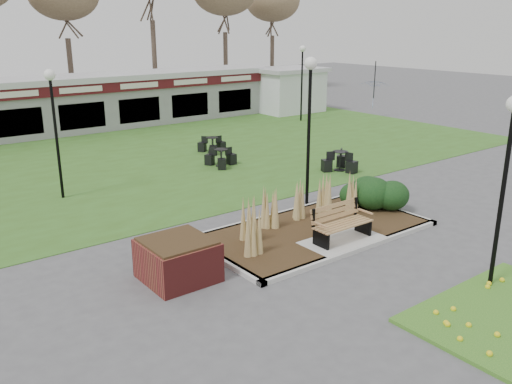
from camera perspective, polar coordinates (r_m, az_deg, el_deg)
ground at (r=14.31m, az=9.49°, el=-5.64°), size 100.00×100.00×0.00m
lawn at (r=23.70m, az=-12.08°, el=3.47°), size 34.00×16.00×0.02m
planting_bed at (r=15.91m, az=9.18°, el=-1.82°), size 6.75×3.40×1.27m
park_bench at (r=14.25m, az=8.88°, el=-3.16°), size 1.70×0.66×0.93m
brick_planter at (r=12.32m, az=-8.24°, el=-7.04°), size 1.50×1.50×0.95m
food_pavilion at (r=30.72m, az=-18.83°, el=8.82°), size 24.60×3.40×2.90m
service_hut at (r=35.79m, az=3.44°, el=10.73°), size 4.40×3.40×2.83m
lamp_post_near_left at (r=12.13m, az=25.04°, el=3.89°), size 0.35×0.35×4.18m
lamp_post_mid_left at (r=18.38m, az=-20.59°, el=8.48°), size 0.35×0.35×4.18m
lamp_post_mid_right at (r=16.70m, az=5.68°, el=9.72°), size 0.38×0.38×4.58m
lamp_post_far_right at (r=32.20m, az=4.88°, el=13.03°), size 0.36×0.36×4.34m
bistro_set_b at (r=24.30m, az=-4.63°, el=4.71°), size 1.14×1.29×0.69m
bistro_set_c at (r=21.43m, az=8.82°, el=2.92°), size 1.42×1.34×0.76m
bistro_set_d at (r=21.89m, az=-3.71°, el=3.34°), size 1.16×1.33×0.71m
patio_umbrella at (r=34.05m, az=12.29°, el=10.05°), size 2.38×2.40×2.29m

